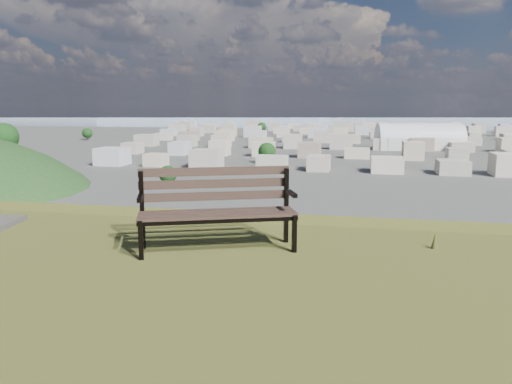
# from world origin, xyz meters

# --- Properties ---
(park_bench) EXTENTS (1.75, 1.10, 0.87)m
(park_bench) POSITION_xyz_m (0.06, 2.73, 25.49)
(park_bench) COLOR #3B2C22
(park_bench) RESTS_ON hilltop_mesa
(arena) EXTENTS (52.03, 28.73, 20.79)m
(arena) POSITION_xyz_m (35.40, 308.93, 4.90)
(arena) COLOR silver
(arena) RESTS_ON ground
(city_blocks) EXTENTS (395.00, 361.00, 7.00)m
(city_blocks) POSITION_xyz_m (0.00, 394.44, 3.50)
(city_blocks) COLOR beige
(city_blocks) RESTS_ON ground
(city_trees) EXTENTS (406.52, 387.20, 9.98)m
(city_trees) POSITION_xyz_m (-26.39, 319.00, 4.83)
(city_trees) COLOR #36231B
(city_trees) RESTS_ON ground
(bay_water) EXTENTS (2400.00, 700.00, 0.12)m
(bay_water) POSITION_xyz_m (0.00, 900.00, 0.00)
(bay_water) COLOR #8F9EB6
(bay_water) RESTS_ON ground
(far_hills) EXTENTS (2050.00, 340.00, 60.00)m
(far_hills) POSITION_xyz_m (-60.92, 1402.93, 25.47)
(far_hills) COLOR #A1B3C7
(far_hills) RESTS_ON ground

